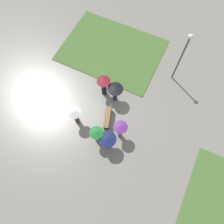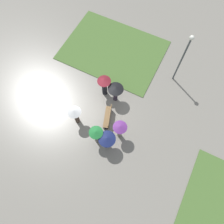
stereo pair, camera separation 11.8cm
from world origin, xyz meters
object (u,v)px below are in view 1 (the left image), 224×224
Objects in this scene: crowd_person_purple at (120,129)px; park_bench at (108,117)px; lamp_post at (183,53)px; crowd_person_navy at (108,140)px; crowd_person_green at (97,135)px; crowd_person_maroon at (104,84)px; crowd_person_white at (75,114)px; crowd_person_black at (115,90)px.

park_bench is at bearing 57.42° from crowd_person_purple.
crowd_person_navy is (7.27, -2.17, -1.69)m from lamp_post.
crowd_person_green is 0.94× the size of crowd_person_maroon.
crowd_person_white is 1.09× the size of crowd_person_black.
crowd_person_navy is (1.79, 0.85, 0.88)m from park_bench.
lamp_post is 2.39× the size of crowd_person_maroon.
lamp_post is at bearing 132.38° from park_bench.
crowd_person_navy is 0.89× the size of crowd_person_maroon.
lamp_post reaches higher than crowd_person_maroon.
crowd_person_navy is 3.70m from crowd_person_black.
crowd_person_maroon reaches higher than crowd_person_white.
crowd_person_purple is at bearing 134.13° from crowd_person_navy.
crowd_person_maroon is at bearing 86.91° from crowd_person_green.
lamp_post is 8.45m from crowd_person_white.
crowd_person_purple reaches higher than crowd_person_black.
lamp_post is at bearing -75.31° from crowd_person_maroon.
crowd_person_black is 2.92m from crowd_person_purple.
crowd_person_green reaches higher than crowd_person_navy.
lamp_post is 2.45× the size of crowd_person_white.
crowd_person_white is at bearing 141.49° from crowd_person_maroon.
crowd_person_green is at bearing -17.78° from park_bench.
crowd_person_purple is at bearing -15.69° from lamp_post.
crowd_person_green is at bearing -22.43° from lamp_post.
crowd_person_green is 3.83m from crowd_person_maroon.
park_bench is at bearing -178.51° from crowd_person_navy.
crowd_person_white is 3.23m from crowd_person_purple.
crowd_person_maroon reaches higher than crowd_person_green.
crowd_person_white reaches higher than park_bench.
crowd_person_black is at bearing 173.92° from crowd_person_navy.
crowd_person_black is (-3.49, -0.31, 0.12)m from crowd_person_green.
crowd_person_navy is at bearing -24.94° from crowd_person_green.
crowd_person_black is at bearing -122.62° from crowd_person_maroon.
crowd_person_purple is at bearing 16.45° from crowd_person_green.
crowd_person_purple reaches higher than park_bench.
crowd_person_maroon reaches higher than park_bench.
crowd_person_navy is (0.03, 0.82, 0.11)m from crowd_person_green.
crowd_person_navy is 0.93× the size of crowd_person_purple.
crowd_person_white is at bearing 140.11° from crowd_person_green.
crowd_person_maroon reaches higher than crowd_person_purple.
crowd_person_navy is at bearing -106.84° from crowd_person_black.
crowd_person_black is at bearing 170.47° from park_bench.
lamp_post is at bearing -17.74° from crowd_person_purple.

